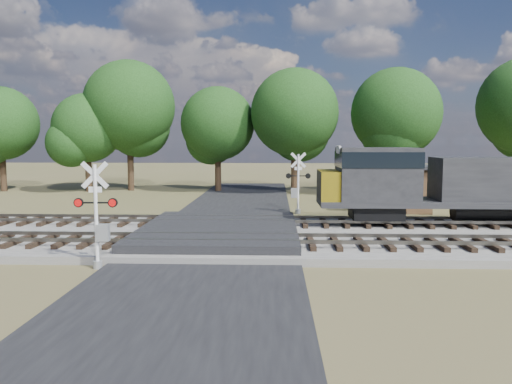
{
  "coord_description": "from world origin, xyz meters",
  "views": [
    {
      "loc": [
        2.53,
        -21.87,
        4.46
      ],
      "look_at": [
        1.61,
        2.0,
        2.02
      ],
      "focal_mm": 35.0,
      "sensor_mm": 36.0,
      "label": 1
    }
  ],
  "objects": [
    {
      "name": "ground",
      "position": [
        0.0,
        0.0,
        0.0
      ],
      "size": [
        160.0,
        160.0,
        0.0
      ],
      "primitive_type": "plane",
      "color": "brown",
      "rests_on": "ground"
    },
    {
      "name": "ballast_bed",
      "position": [
        10.0,
        0.5,
        0.15
      ],
      "size": [
        140.0,
        10.0,
        0.3
      ],
      "primitive_type": "cube",
      "color": "gray",
      "rests_on": "ground"
    },
    {
      "name": "road",
      "position": [
        0.0,
        0.0,
        0.04
      ],
      "size": [
        7.0,
        60.0,
        0.08
      ],
      "primitive_type": "cube",
      "color": "black",
      "rests_on": "ground"
    },
    {
      "name": "crossing_panel",
      "position": [
        0.0,
        0.5,
        0.32
      ],
      "size": [
        7.0,
        9.0,
        0.62
      ],
      "primitive_type": "cube",
      "color": "#262628",
      "rests_on": "ground"
    },
    {
      "name": "track_near",
      "position": [
        3.12,
        -2.0,
        0.41
      ],
      "size": [
        140.0,
        2.6,
        0.33
      ],
      "color": "black",
      "rests_on": "ballast_bed"
    },
    {
      "name": "track_far",
      "position": [
        3.12,
        3.0,
        0.41
      ],
      "size": [
        140.0,
        2.6,
        0.33
      ],
      "color": "black",
      "rests_on": "ballast_bed"
    },
    {
      "name": "crossing_signal_near",
      "position": [
        -3.61,
        -4.93,
        1.57
      ],
      "size": [
        1.52,
        0.33,
        3.77
      ],
      "rotation": [
        0.0,
        0.0,
        0.03
      ],
      "color": "silver",
      "rests_on": "ground"
    },
    {
      "name": "crossing_signal_far",
      "position": [
        3.87,
        8.7,
        1.57
      ],
      "size": [
        1.52,
        0.33,
        3.78
      ],
      "rotation": [
        0.0,
        0.0,
        3.14
      ],
      "color": "silver",
      "rests_on": "ground"
    },
    {
      "name": "equipment_shed",
      "position": [
        10.39,
        10.68,
        1.48
      ],
      "size": [
        4.72,
        4.72,
        2.92
      ],
      "rotation": [
        0.0,
        0.0,
        -0.11
      ],
      "color": "#4C3520",
      "rests_on": "ground"
    },
    {
      "name": "treeline",
      "position": [
        4.76,
        20.78,
        6.73
      ],
      "size": [
        82.25,
        11.91,
        11.65
      ],
      "color": "black",
      "rests_on": "ground"
    }
  ]
}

